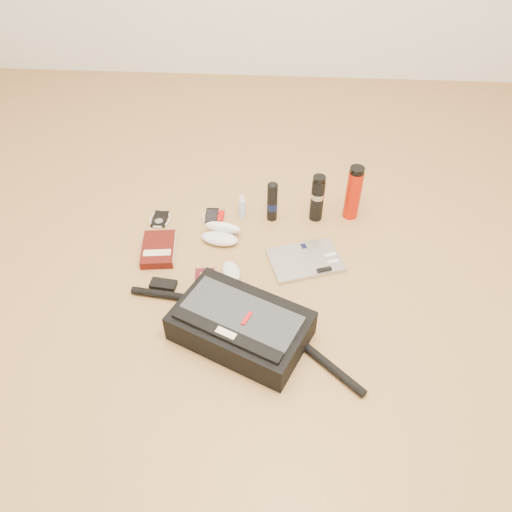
% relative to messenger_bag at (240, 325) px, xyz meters
% --- Properties ---
extents(ground, '(4.00, 4.00, 0.00)m').
position_rel_messenger_bag_xyz_m(ground, '(0.02, 0.27, -0.06)').
color(ground, '#A97C46').
rests_on(ground, ground).
extents(messenger_bag, '(0.92, 0.51, 0.14)m').
position_rel_messenger_bag_xyz_m(messenger_bag, '(0.00, 0.00, 0.00)').
color(messenger_bag, black).
rests_on(messenger_bag, ground).
extents(laptop, '(0.35, 0.30, 0.03)m').
position_rel_messenger_bag_xyz_m(laptop, '(0.25, 0.41, -0.05)').
color(laptop, '#A8A8AB').
rests_on(laptop, ground).
extents(book, '(0.17, 0.23, 0.04)m').
position_rel_messenger_bag_xyz_m(book, '(-0.40, 0.43, -0.04)').
color(book, '#400C08').
rests_on(book, ground).
extents(passport, '(0.09, 0.12, 0.01)m').
position_rel_messenger_bag_xyz_m(passport, '(-0.18, 0.29, -0.06)').
color(passport, '#460C15').
rests_on(passport, ground).
extents(mouse, '(0.11, 0.14, 0.04)m').
position_rel_messenger_bag_xyz_m(mouse, '(-0.07, 0.32, -0.04)').
color(mouse, silver).
rests_on(mouse, ground).
extents(sunglasses_case, '(0.19, 0.17, 0.10)m').
position_rel_messenger_bag_xyz_m(sunglasses_case, '(-0.13, 0.54, -0.03)').
color(sunglasses_case, silver).
rests_on(sunglasses_case, ground).
extents(ipod, '(0.10, 0.11, 0.01)m').
position_rel_messenger_bag_xyz_m(ipod, '(-0.44, 0.66, -0.06)').
color(ipod, black).
rests_on(ipod, ground).
extents(phone, '(0.10, 0.12, 0.01)m').
position_rel_messenger_bag_xyz_m(phone, '(-0.20, 0.69, -0.06)').
color(phone, black).
rests_on(phone, ground).
extents(inhaler, '(0.03, 0.09, 0.02)m').
position_rel_messenger_bag_xyz_m(inhaler, '(-0.15, 0.70, -0.05)').
color(inhaler, '#BB0A05').
rests_on(inhaler, ground).
extents(spray_bottle, '(0.04, 0.04, 0.13)m').
position_rel_messenger_bag_xyz_m(spray_bottle, '(-0.05, 0.71, -0.01)').
color(spray_bottle, '#A9CCE2').
rests_on(spray_bottle, ground).
extents(aerosol_can, '(0.05, 0.05, 0.21)m').
position_rel_messenger_bag_xyz_m(aerosol_can, '(0.09, 0.70, 0.04)').
color(aerosol_can, black).
rests_on(aerosol_can, ground).
extents(thermos_black, '(0.08, 0.08, 0.24)m').
position_rel_messenger_bag_xyz_m(thermos_black, '(0.30, 0.72, 0.06)').
color(thermos_black, black).
rests_on(thermos_black, ground).
extents(thermos_red, '(0.08, 0.08, 0.27)m').
position_rel_messenger_bag_xyz_m(thermos_red, '(0.47, 0.75, 0.07)').
color(thermos_red, '#A91705').
rests_on(thermos_red, ground).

